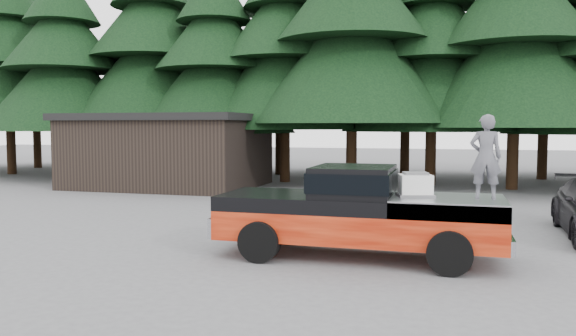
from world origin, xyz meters
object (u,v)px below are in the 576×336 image
(air_compressor, at_px, (415,186))
(man_on_bed, at_px, (486,157))
(pickup_truck, at_px, (358,226))
(utility_building, at_px, (169,150))

(air_compressor, bearing_deg, man_on_bed, -14.05)
(pickup_truck, relative_size, air_compressor, 9.64)
(man_on_bed, xyz_separation_m, utility_building, (-13.04, 11.61, -0.49))
(pickup_truck, xyz_separation_m, utility_building, (-10.55, 11.60, 1.00))
(air_compressor, relative_size, utility_building, 0.07)
(pickup_truck, bearing_deg, air_compressor, -1.79)
(pickup_truck, distance_m, air_compressor, 1.46)
(air_compressor, height_order, man_on_bed, man_on_bed)
(pickup_truck, xyz_separation_m, air_compressor, (1.16, -0.04, 0.88))
(air_compressor, xyz_separation_m, man_on_bed, (1.33, 0.02, 0.61))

